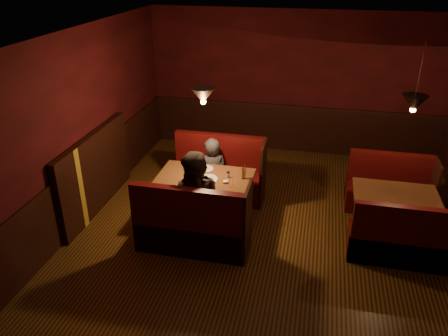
% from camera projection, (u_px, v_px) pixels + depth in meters
% --- Properties ---
extents(room, '(6.02, 7.02, 2.92)m').
position_uv_depth(room, '(255.00, 177.00, 6.05)').
color(room, black).
rests_on(room, ground).
extents(main_table, '(1.45, 0.88, 1.01)m').
position_uv_depth(main_table, '(206.00, 187.00, 6.74)').
color(main_table, brown).
rests_on(main_table, ground).
extents(main_bench_far, '(1.59, 0.57, 1.08)m').
position_uv_depth(main_bench_far, '(219.00, 177.00, 7.56)').
color(main_bench_far, '#390C0E').
rests_on(main_bench_far, ground).
extents(main_bench_near, '(1.59, 0.57, 1.08)m').
position_uv_depth(main_bench_near, '(193.00, 230.00, 6.13)').
color(main_bench_near, '#390C0E').
rests_on(main_bench_near, ground).
extents(second_table, '(1.21, 0.77, 0.68)m').
position_uv_depth(second_table, '(394.00, 203.00, 6.47)').
color(second_table, brown).
rests_on(second_table, ground).
extents(second_bench_far, '(1.33, 0.50, 0.95)m').
position_uv_depth(second_bench_far, '(388.00, 192.00, 7.18)').
color(second_bench_far, '#390C0E').
rests_on(second_bench_far, ground).
extents(second_bench_near, '(1.33, 0.50, 0.95)m').
position_uv_depth(second_bench_near, '(400.00, 243.00, 5.92)').
color(second_bench_near, '#390C0E').
rests_on(second_bench_near, ground).
extents(diner_a, '(0.62, 0.49, 1.50)m').
position_uv_depth(diner_a, '(212.00, 160.00, 7.24)').
color(diner_a, '#333338').
rests_on(diner_a, ground).
extents(diner_b, '(0.90, 0.72, 1.76)m').
position_uv_depth(diner_b, '(197.00, 189.00, 6.10)').
color(diner_b, black).
rests_on(diner_b, ground).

